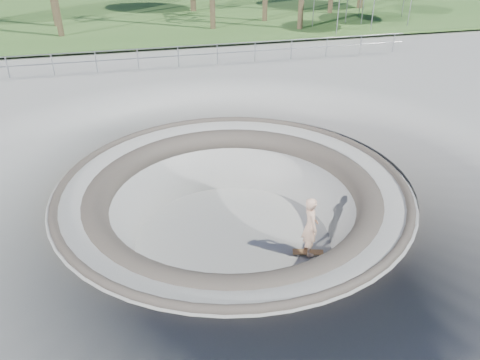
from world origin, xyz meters
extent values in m
plane|color=#969691|center=(0.00, 0.00, 0.00)|extent=(180.00, 180.00, 0.00)
torus|color=#969691|center=(0.00, 0.00, -2.00)|extent=(14.00, 14.00, 4.00)
cylinder|color=#969691|center=(0.00, 0.00, -1.95)|extent=(6.60, 6.60, 0.10)
torus|color=#454037|center=(0.00, 0.00, -0.02)|extent=(10.24, 10.24, 0.24)
torus|color=#454037|center=(0.00, 0.00, -0.45)|extent=(8.91, 8.91, 0.81)
ellipsoid|color=brown|center=(8.00, 60.00, -7.87)|extent=(61.60, 44.00, 28.60)
ellipsoid|color=brown|center=(35.00, 52.00, -5.36)|extent=(42.00, 30.00, 19.50)
cylinder|color=gray|center=(0.00, 12.00, 1.17)|extent=(25.00, 0.05, 0.05)
cylinder|color=gray|center=(0.00, 12.00, 0.72)|extent=(25.00, 0.05, 0.05)
cube|color=olive|center=(1.96, -1.37, -1.82)|extent=(0.94, 0.51, 0.02)
cylinder|color=#A2A2A7|center=(1.96, -1.37, -1.86)|extent=(0.09, 0.19, 0.04)
cylinder|color=#A2A2A7|center=(1.96, -1.37, -1.86)|extent=(0.09, 0.19, 0.04)
cylinder|color=beige|center=(1.96, -1.37, -1.86)|extent=(0.08, 0.05, 0.07)
cylinder|color=beige|center=(1.96, -1.37, -1.86)|extent=(0.08, 0.05, 0.07)
cylinder|color=beige|center=(1.96, -1.37, -1.86)|extent=(0.08, 0.05, 0.07)
cylinder|color=beige|center=(1.96, -1.37, -1.86)|extent=(0.08, 0.05, 0.07)
imported|color=#DCAE8E|center=(1.96, -1.37, -0.88)|extent=(0.48, 0.70, 1.86)
cylinder|color=gray|center=(10.26, 16.63, 1.35)|extent=(0.06, 0.06, 2.15)
cylinder|color=gray|center=(13.00, 16.63, 1.35)|extent=(0.06, 0.06, 2.15)
cylinder|color=gray|center=(10.26, 19.37, 1.35)|extent=(0.06, 0.06, 2.15)
cylinder|color=gray|center=(13.00, 19.37, 1.35)|extent=(0.06, 0.06, 2.15)
cylinder|color=gray|center=(14.08, 18.25, 1.49)|extent=(0.06, 0.06, 2.43)
cylinder|color=gray|center=(17.17, 18.25, 1.49)|extent=(0.06, 0.06, 2.43)
cylinder|color=gray|center=(14.08, 21.34, 1.49)|extent=(0.06, 0.06, 2.43)
camera|label=1|loc=(-2.65, -11.54, 6.88)|focal=35.00mm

